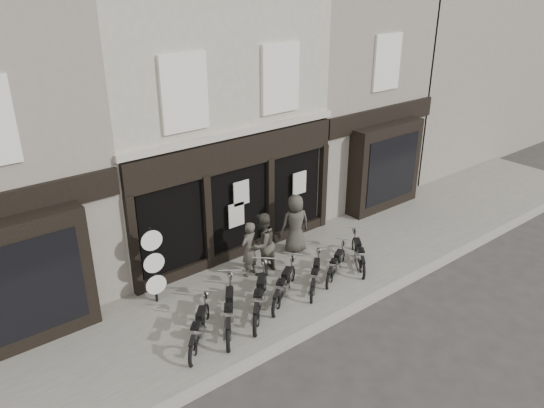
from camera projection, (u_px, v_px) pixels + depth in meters
ground_plane at (303, 299)px, 14.56m from camera, size 90.00×90.00×0.00m
pavement at (282, 283)px, 15.18m from camera, size 30.00×4.20×0.12m
kerb at (335, 318)px, 13.64m from camera, size 30.00×0.25×0.13m
central_building at (183, 112)px, 17.16m from camera, size 7.30×6.22×8.34m
neighbour_right at (326, 88)px, 20.77m from camera, size 5.60×6.73×8.34m
filler_right at (446, 65)px, 25.49m from camera, size 11.00×6.00×8.20m
motorcycle_0 at (199, 331)px, 12.65m from camera, size 1.59×1.64×0.98m
motorcycle_1 at (230, 314)px, 13.19m from camera, size 1.61×2.00×1.11m
motorcycle_2 at (260, 300)px, 13.73m from camera, size 1.85×1.89×1.14m
motorcycle_3 at (284, 288)px, 14.33m from camera, size 1.84×1.40×1.00m
motorcycle_4 at (315, 277)px, 14.89m from camera, size 1.61×1.44×0.93m
motorcycle_5 at (336, 267)px, 15.45m from camera, size 1.70×1.14×0.90m
motorcycle_6 at (358, 256)px, 16.01m from camera, size 1.39×1.69×0.95m
man_left at (249, 249)px, 15.17m from camera, size 0.71×0.57×1.68m
man_centre at (262, 244)px, 15.22m from camera, size 1.08×0.94×1.90m
man_right at (295, 224)px, 16.45m from camera, size 1.06×0.85×1.90m
advert_sign_post at (154, 269)px, 13.84m from camera, size 0.57×0.37×2.33m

